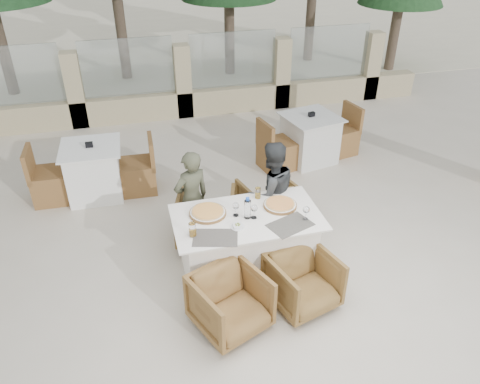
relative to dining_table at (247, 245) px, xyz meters
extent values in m
plane|color=beige|center=(0.03, 0.00, -0.39)|extent=(80.00, 80.00, 0.00)
cube|color=beige|center=(0.03, 14.00, -0.38)|extent=(30.00, 16.00, 0.01)
cube|color=#57524B|center=(-0.41, -0.28, 0.39)|extent=(0.51, 0.41, 0.00)
cube|color=#58544B|center=(0.40, -0.26, 0.39)|extent=(0.53, 0.44, 0.00)
cylinder|color=orange|center=(-0.40, 0.15, 0.41)|extent=(0.51, 0.51, 0.05)
cylinder|color=orange|center=(0.41, 0.10, 0.41)|extent=(0.41, 0.41, 0.05)
cylinder|color=#C2DCFF|center=(0.00, -0.02, 0.51)|extent=(0.10, 0.10, 0.25)
cylinder|color=#C0831B|center=(-0.62, -0.19, 0.46)|extent=(0.09, 0.09, 0.15)
cylinder|color=gold|center=(0.22, 0.33, 0.45)|extent=(0.07, 0.07, 0.13)
imported|color=brown|center=(-0.32, 0.73, -0.06)|extent=(0.87, 0.89, 0.65)
imported|color=brown|center=(0.53, 0.92, -0.09)|extent=(0.78, 0.79, 0.59)
imported|color=olive|center=(-0.37, -0.74, -0.08)|extent=(0.87, 0.88, 0.62)
imported|color=brown|center=(0.44, -0.63, -0.09)|extent=(0.79, 0.81, 0.60)
imported|color=#494B37|center=(-0.49, 0.72, 0.24)|extent=(0.54, 0.45, 1.25)
imported|color=#333638|center=(0.44, 0.53, 0.28)|extent=(0.74, 0.63, 1.34)
camera|label=1|loc=(-1.11, -3.98, 3.27)|focal=35.00mm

